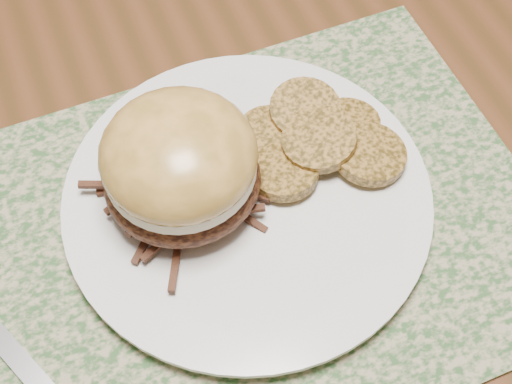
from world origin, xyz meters
TOP-DOWN VIEW (x-y plane):
  - ground at (0.00, 0.00)m, footprint 3.50×3.50m
  - dining_table at (0.00, 0.00)m, footprint 1.50×0.90m
  - placemat at (-0.12, -0.26)m, footprint 0.45×0.33m
  - dinner_plate at (-0.10, -0.23)m, footprint 0.26×0.26m
  - pork_sandwich at (-0.15, -0.22)m, footprint 0.13×0.12m
  - roasted_potatoes at (-0.04, -0.21)m, footprint 0.14×0.13m

SIDE VIEW (x-z plane):
  - ground at x=0.00m, z-range 0.00..0.00m
  - dining_table at x=0.00m, z-range 0.30..1.05m
  - placemat at x=-0.12m, z-range 0.75..0.75m
  - dinner_plate at x=-0.10m, z-range 0.75..0.77m
  - roasted_potatoes at x=-0.04m, z-range 0.76..0.79m
  - pork_sandwich at x=-0.15m, z-range 0.77..0.85m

